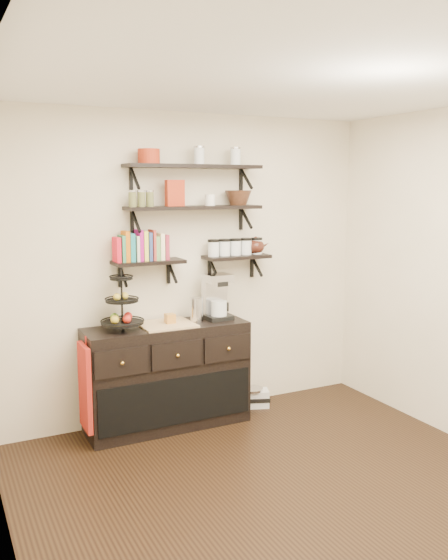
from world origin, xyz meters
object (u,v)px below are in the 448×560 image
at_px(sideboard, 167,376).
at_px(coffee_maker, 216,297).
at_px(fruit_stand, 122,309).
at_px(radio, 252,397).

relative_size(sideboard, coffee_maker, 3.44).
bearing_deg(fruit_stand, coffee_maker, 1.59).
distance_m(fruit_stand, radio, 1.60).
bearing_deg(radio, coffee_maker, -153.68).
bearing_deg(coffee_maker, sideboard, -179.53).
relative_size(sideboard, fruit_stand, 2.75).
relative_size(fruit_stand, coffee_maker, 1.25).
height_order(coffee_maker, radio, coffee_maker).
bearing_deg(sideboard, fruit_stand, 179.44).
height_order(sideboard, fruit_stand, fruit_stand).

